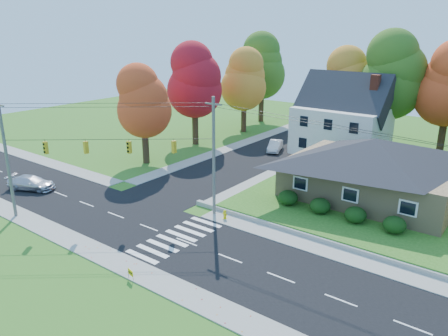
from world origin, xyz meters
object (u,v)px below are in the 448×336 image
Objects in this scene: ranch_house at (373,167)px; fire_hydrant at (225,215)px; white_car at (275,146)px; silver_sedan at (31,183)px.

fire_hydrant is (-8.16, -11.08, -2.87)m from ranch_house.
ranch_house is 14.05m from fire_hydrant.
fire_hydrant is at bearing -126.38° from ranch_house.
white_car is 4.98× the size of fire_hydrant.
fire_hydrant is at bearing -96.62° from silver_sedan.
silver_sedan is 1.14× the size of white_car.
ranch_house is at bearing -81.85° from silver_sedan.
white_car is at bearing -47.79° from silver_sedan.
white_car is (11.83, 26.34, -0.00)m from silver_sedan.
ranch_house is 32.30m from silver_sedan.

